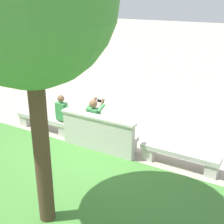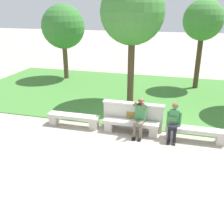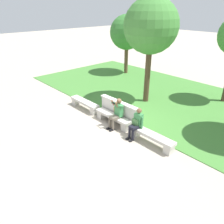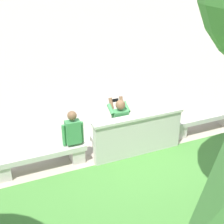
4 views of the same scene
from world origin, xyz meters
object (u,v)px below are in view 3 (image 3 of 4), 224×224
object	(u,v)px
person_photographer	(117,112)
tree_behind_wall	(151,27)
tree_left_background	(127,33)
bench_main	(84,103)
person_distant	(137,123)
bench_near	(113,118)
bench_mid	(152,137)
backpack	(136,123)

from	to	relation	value
person_photographer	tree_behind_wall	bearing A→B (deg)	107.27
person_photographer	tree_left_background	bearing A→B (deg)	131.50
person_photographer	bench_main	bearing A→B (deg)	178.21
person_photographer	person_distant	size ratio (longest dim) A/B	1.05
bench_near	bench_mid	size ratio (longest dim) A/B	1.00
bench_near	tree_left_background	world-z (taller)	tree_left_background
person_photographer	tree_left_background	distance (m)	8.89
backpack	tree_behind_wall	distance (m)	5.00
bench_main	person_photographer	bearing A→B (deg)	-1.79
tree_left_background	person_photographer	bearing A→B (deg)	-48.50
bench_near	bench_main	bearing A→B (deg)	180.00
bench_near	tree_left_background	distance (m)	8.76
bench_main	tree_behind_wall	distance (m)	4.99
bench_mid	person_photographer	world-z (taller)	person_photographer
tree_left_background	backpack	bearing A→B (deg)	-43.43
tree_left_background	bench_main	bearing A→B (deg)	-63.21
bench_near	tree_left_background	xyz separation A→B (m)	(-5.38, 6.35, 2.74)
bench_main	person_distant	size ratio (longest dim) A/B	1.55
tree_behind_wall	tree_left_background	xyz separation A→B (m)	(-4.70, 3.25, -0.87)
person_distant	tree_behind_wall	bearing A→B (deg)	123.69
bench_main	tree_left_background	distance (m)	7.63
bench_mid	tree_behind_wall	world-z (taller)	tree_behind_wall
bench_near	person_distant	bearing A→B (deg)	-2.64
person_photographer	tree_behind_wall	distance (m)	4.60
bench_main	backpack	distance (m)	3.57
tree_behind_wall	tree_left_background	bearing A→B (deg)	145.38
person_distant	backpack	xyz separation A→B (m)	(-0.05, 0.02, -0.05)
backpack	tree_behind_wall	bearing A→B (deg)	123.18
person_photographer	bench_mid	bearing A→B (deg)	2.40
person_distant	backpack	size ratio (longest dim) A/B	2.94
backpack	person_distant	bearing A→B (deg)	-19.16
bench_near	backpack	bearing A→B (deg)	-1.99
tree_left_background	tree_behind_wall	bearing A→B (deg)	-34.62
bench_near	backpack	distance (m)	1.43
bench_main	tree_behind_wall	world-z (taller)	tree_behind_wall
person_photographer	tree_behind_wall	world-z (taller)	tree_behind_wall
bench_near	bench_mid	world-z (taller)	same
bench_near	person_photographer	xyz separation A→B (m)	(0.31, -0.08, 0.44)
person_photographer	tree_left_background	xyz separation A→B (m)	(-5.69, 6.43, 2.31)
bench_main	backpack	world-z (taller)	backpack
bench_mid	person_distant	distance (m)	0.82
tree_behind_wall	bench_near	bearing A→B (deg)	-77.73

